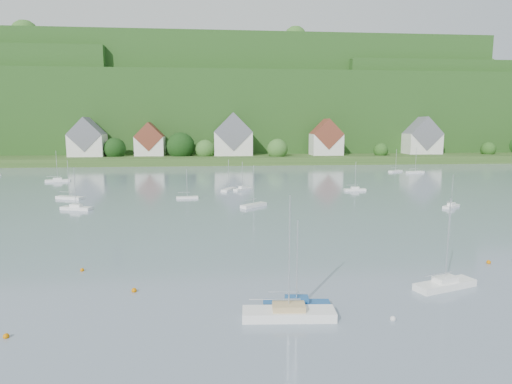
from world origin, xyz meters
The scene contains 16 objects.
far_shore_strip centered at (0.00, 200.00, 1.50)m, with size 600.00×60.00×3.00m, color #2C4C1C.
forested_ridge centered at (0.39, 268.57, 22.89)m, with size 620.00×181.22×69.89m.
village_building_0 centered at (-55.00, 187.00, 9.51)m, with size 14.00×10.40×16.00m.
village_building_1 centered at (-30.00, 189.00, 8.75)m, with size 12.00×9.36×14.00m.
village_building_2 centered at (5.00, 188.00, 10.27)m, with size 16.00×11.44×18.00m.
village_building_3 centered at (45.00, 186.00, 9.43)m, with size 13.00×10.40×15.50m.
village_building_4 centered at (90.00, 190.00, 9.59)m, with size 15.00×10.40×16.50m.
near_sailboat_1 centered at (3.80, 34.22, 0.43)m, with size 5.86×2.17×7.73m.
near_sailboat_2 centered at (2.80, 32.35, 0.50)m, with size 7.67×2.67×10.16m.
near_sailboat_3 centered at (18.96, 37.64, 0.46)m, with size 6.75×3.81×8.79m.
mooring_buoy_0 centered at (-10.76, 39.48, 0.00)m, with size 0.50×0.50×0.50m, color #CC6D00.
mooring_buoy_1 centered at (11.10, 31.19, 0.00)m, with size 0.49×0.49×0.49m, color silver.
mooring_buoy_2 centered at (27.91, 44.54, 0.00)m, with size 0.50×0.50×0.50m, color #CC6D00.
mooring_buoy_3 centered at (-17.42, 46.13, 0.00)m, with size 0.43×0.43×0.43m, color #CC6D00.
mooring_buoy_5 centered at (-18.56, 31.05, 0.00)m, with size 0.45×0.45×0.45m, color #CC6D00.
far_sailboat_cluster centered at (8.65, 115.18, 0.37)m, with size 207.15×70.92×8.71m.
Camera 1 is at (-3.04, -1.18, 15.53)m, focal length 30.96 mm.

